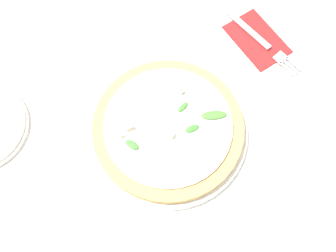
% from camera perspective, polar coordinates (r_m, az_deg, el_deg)
% --- Properties ---
extents(ground_plane, '(6.00, 6.00, 0.00)m').
position_cam_1_polar(ground_plane, '(0.75, -0.62, -2.24)').
color(ground_plane, silver).
extents(pizza_arugula_main, '(0.30, 0.30, 0.05)m').
position_cam_1_polar(pizza_arugula_main, '(0.74, 0.01, -0.38)').
color(pizza_arugula_main, silver).
rests_on(pizza_arugula_main, ground_plane).
extents(wine_glass, '(0.08, 0.08, 0.17)m').
position_cam_1_polar(wine_glass, '(0.61, 14.80, -17.28)').
color(wine_glass, white).
rests_on(wine_glass, ground_plane).
extents(napkin, '(0.13, 0.09, 0.01)m').
position_cam_1_polar(napkin, '(0.87, 12.79, 12.22)').
color(napkin, '#B21E1E').
rests_on(napkin, ground_plane).
extents(fork, '(0.21, 0.05, 0.00)m').
position_cam_1_polar(fork, '(0.86, 13.23, 12.06)').
color(fork, silver).
rests_on(fork, ground_plane).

